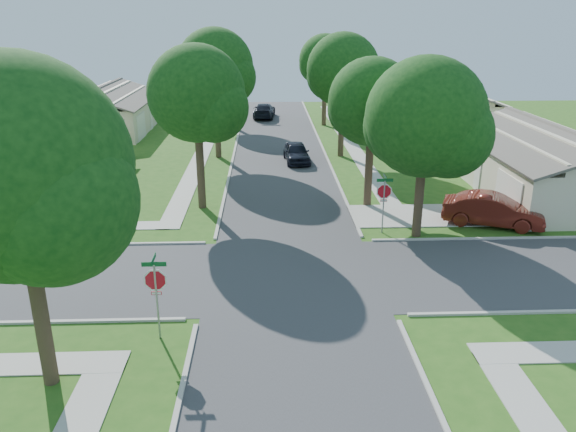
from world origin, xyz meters
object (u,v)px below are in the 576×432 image
Objects in this scene: tree_e_mid at (344,73)px; car_driveway at (493,210)px; tree_e_far at (326,63)px; tree_w_near at (198,98)px; house_nw_near at (37,158)px; tree_sw_corner at (20,178)px; house_nw_far at (106,115)px; car_curb_west at (264,111)px; tree_e_near at (373,106)px; car_curb_east at (297,152)px; tree_w_far at (227,68)px; house_ne_far at (453,118)px; tree_ne_corner at (426,123)px; stop_sign_sw at (156,284)px; tree_w_mid at (216,70)px; house_ne_near at (548,169)px; stop_sign_ne at (384,194)px.

tree_e_mid is 17.43m from car_driveway.
tree_w_near reaches higher than tree_e_far.
tree_w_near reaches higher than house_nw_near.
house_nw_near is at bearing -163.85° from tree_e_mid.
tree_sw_corner is 0.70× the size of house_nw_far.
car_driveway is 0.96× the size of car_curb_west.
car_curb_east is (-3.55, 10.25, -4.91)m from tree_e_near.
tree_w_far reaches higher than house_ne_far.
tree_ne_corner is 1.73× the size of car_driveway.
house_nw_far reaches higher than stop_sign_sw.
tree_e_mid is at bearing -0.00° from tree_w_mid.
tree_w_near is 1.12× the size of tree_w_far.
car_driveway is at bearing -78.46° from tree_e_far.
tree_ne_corner is (1.61, -4.80, -0.05)m from tree_e_near.
car_curb_east is at bearing -153.83° from tree_e_mid.
house_nw_near is at bearing 172.87° from house_ne_near.
car_curb_east is (5.90, 23.96, -1.30)m from stop_sign_sw.
house_ne_near is at bearing 5.51° from tree_w_near.
tree_ne_corner is at bearing -144.82° from house_ne_near.
stop_sign_sw reaches higher than car_curb_east.
tree_e_near is at bearing 55.41° from stop_sign_sw.
stop_sign_ne is 5.62m from tree_e_near.
tree_e_mid reaches higher than tree_w_far.
house_ne_far is at bearing 35.42° from tree_e_mid.
tree_w_near reaches higher than car_curb_west.
house_ne_far is at bearing 44.09° from tree_w_near.
house_ne_far is at bearing 23.64° from house_nw_near.
stop_sign_sw is 0.36× the size of tree_e_near.
house_nw_near is at bearing 111.26° from tree_sw_corner.
tree_ne_corner is at bearing -56.78° from tree_w_mid.
car_curb_east is at bearing 109.11° from tree_e_near.
tree_w_mid is 0.70× the size of house_nw_far.
house_ne_near is at bearing 29.14° from stop_sign_ne.
tree_e_far is 0.64× the size of house_ne_near.
tree_e_near is at bearing -90.03° from tree_e_mid.
tree_w_mid is 20.10m from tree_ne_corner.
car_curb_east is at bearing -16.67° from tree_w_mid.
tree_e_mid is (0.01, 12.00, 0.61)m from tree_e_near.
stop_sign_ne is 16.84m from tree_e_mid.
house_ne_far is 2.61× the size of car_curb_west.
tree_e_near is 11.91m from car_curb_east.
house_ne_far is 1.00× the size of house_nw_near.
house_ne_near is 32.46m from car_curb_west.
stop_sign_sw is at bearing -90.13° from tree_w_mid.
tree_e_near is at bearing -169.96° from house_ne_near.
tree_w_mid is 2.24× the size of car_curb_east.
tree_e_mid is 0.68× the size of house_nw_far.
car_curb_west is (-5.96, 17.51, -5.50)m from tree_e_mid.
house_ne_far reaches higher than stop_sign_ne.
tree_w_near is 1.04× the size of tree_ne_corner.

